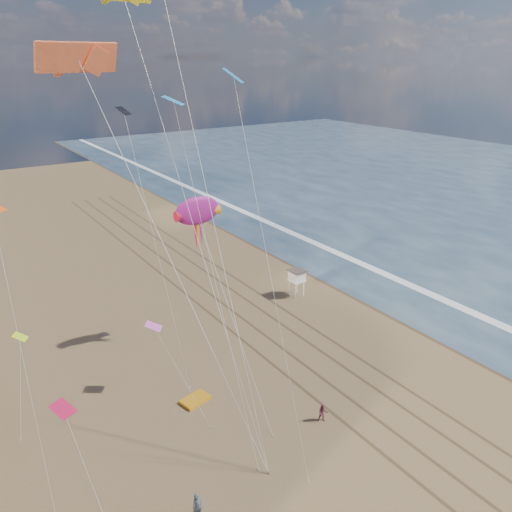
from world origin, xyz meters
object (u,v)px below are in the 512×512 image
(lifeguard_stand, at_px, (297,276))
(show_kite, at_px, (198,211))
(grounded_kite, at_px, (195,400))
(kite_flyer_b, at_px, (323,413))
(kite_flyer_a, at_px, (198,506))

(lifeguard_stand, height_order, show_kite, show_kite)
(grounded_kite, xyz_separation_m, kite_flyer_b, (7.11, -7.74, 0.66))
(kite_flyer_a, bearing_deg, kite_flyer_b, 15.05)
(lifeguard_stand, bearing_deg, show_kite, -168.77)
(kite_flyer_a, xyz_separation_m, kite_flyer_b, (12.17, 2.33, -0.11))
(show_kite, distance_m, kite_flyer_a, 24.28)
(lifeguard_stand, xyz_separation_m, grounded_kite, (-19.19, -10.82, -2.41))
(show_kite, xyz_separation_m, kite_flyer_b, (2.01, -15.77, -12.71))
(grounded_kite, distance_m, show_kite, 16.41)
(lifeguard_stand, bearing_deg, kite_flyer_b, -123.04)
(grounded_kite, distance_m, kite_flyer_a, 11.30)
(grounded_kite, bearing_deg, kite_flyer_a, -129.01)
(grounded_kite, height_order, kite_flyer_b, kite_flyer_b)
(grounded_kite, bearing_deg, lifeguard_stand, 17.08)
(lifeguard_stand, relative_size, show_kite, 0.17)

